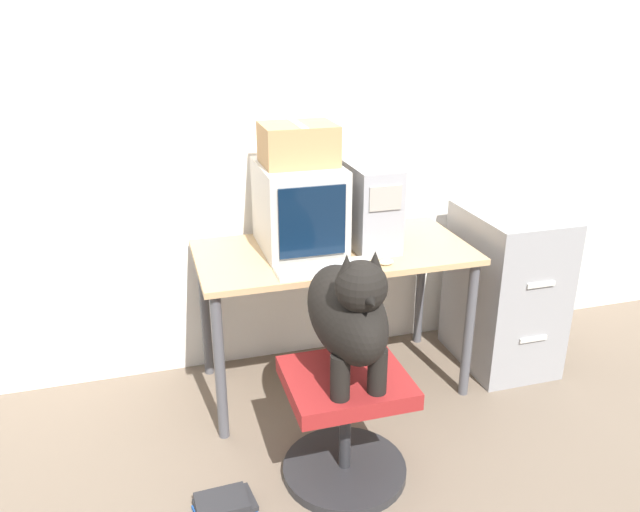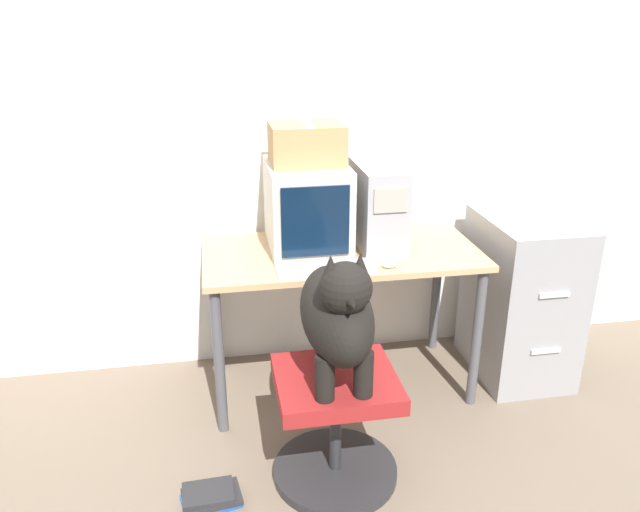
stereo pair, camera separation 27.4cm
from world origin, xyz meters
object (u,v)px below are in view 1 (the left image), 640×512
Objects in this scene: keyboard at (324,268)px; crt_monitor at (299,207)px; office_chair at (345,421)px; book_stack_floor at (224,505)px; cardboard_box at (298,144)px; dog at (349,312)px; filing_cabinet at (505,288)px; pc_tower at (367,203)px.

crt_monitor is at bearing 95.44° from keyboard.
book_stack_floor is at bearing -171.86° from office_chair.
cardboard_box is (-0.03, 0.33, 0.50)m from keyboard.
dog is 0.92m from cardboard_box.
filing_cabinet reaches higher than keyboard.
filing_cabinet is at bearing -5.12° from cardboard_box.
dog is at bearing -149.44° from filing_cabinet.
dog is 0.67× the size of filing_cabinet.
cardboard_box is at bearing 95.38° from keyboard.
book_stack_floor is at bearing -122.77° from cardboard_box.
pc_tower reaches higher than book_stack_floor.
crt_monitor reaches higher than pc_tower.
crt_monitor is at bearing 89.57° from office_chair.
keyboard reaches higher than office_chair.
keyboard is 0.83× the size of office_chair.
filing_cabinet is (1.15, 0.66, 0.17)m from office_chair.
keyboard is 1.08m from book_stack_floor.
crt_monitor reaches higher than filing_cabinet.
book_stack_floor is at bearing -137.96° from keyboard.
dog is 0.93m from book_stack_floor.
pc_tower reaches higher than filing_cabinet.
cardboard_box is at bearing 176.82° from pc_tower.
filing_cabinet reaches higher than office_chair.
filing_cabinet is at bearing 30.56° from dog.
pc_tower is at bearing 65.30° from dog.
crt_monitor is 0.99× the size of pc_tower.
keyboard is at bearing -84.56° from crt_monitor.
cardboard_box reaches higher than keyboard.
keyboard is 1.29× the size of cardboard_box.
book_stack_floor is (-1.68, -0.74, -0.41)m from filing_cabinet.
pc_tower is 1.89× the size of book_stack_floor.
book_stack_floor is (-0.88, -0.82, -0.95)m from pc_tower.
filing_cabinet is 1.43m from cardboard_box.
keyboard is at bearing 85.27° from office_chair.
keyboard is at bearing 42.04° from book_stack_floor.
crt_monitor is 0.38m from keyboard.
pc_tower is 1.09m from office_chair.
pc_tower is 0.83× the size of dog.
dog is 2.28× the size of book_stack_floor.
cardboard_box is at bearing 89.57° from office_chair.
filing_cabinet reaches higher than book_stack_floor.
book_stack_floor is (-0.54, -0.84, -1.26)m from cardboard_box.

